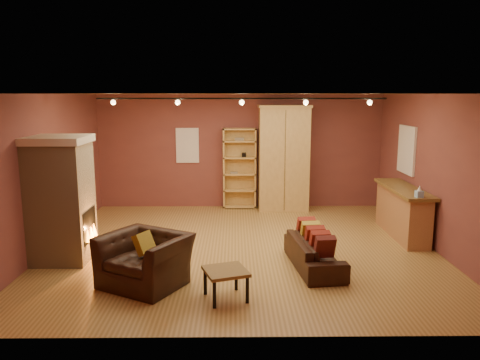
{
  "coord_description": "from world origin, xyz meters",
  "views": [
    {
      "loc": [
        -0.13,
        -8.29,
        2.79
      ],
      "look_at": [
        -0.03,
        0.2,
        1.23
      ],
      "focal_mm": 35.0,
      "sensor_mm": 36.0,
      "label": 1
    }
  ],
  "objects_px": {
    "bookcase": "(240,168)",
    "armoire": "(284,158)",
    "fireplace": "(61,199)",
    "loveseat": "(314,247)",
    "bar_counter": "(402,211)",
    "coffee_table": "(226,274)",
    "armchair": "(145,251)"
  },
  "relations": [
    {
      "from": "bookcase",
      "to": "armoire",
      "type": "xyz_separation_m",
      "value": [
        1.07,
        -0.22,
        0.27
      ]
    },
    {
      "from": "fireplace",
      "to": "bookcase",
      "type": "distance_m",
      "value": 4.82
    },
    {
      "from": "fireplace",
      "to": "loveseat",
      "type": "height_order",
      "value": "fireplace"
    },
    {
      "from": "bar_counter",
      "to": "coffee_table",
      "type": "bearing_deg",
      "value": -140.06
    },
    {
      "from": "armoire",
      "to": "armchair",
      "type": "distance_m",
      "value": 5.31
    },
    {
      "from": "fireplace",
      "to": "armchair",
      "type": "bearing_deg",
      "value": -34.68
    },
    {
      "from": "bookcase",
      "to": "armoire",
      "type": "height_order",
      "value": "armoire"
    },
    {
      "from": "bar_counter",
      "to": "armchair",
      "type": "xyz_separation_m",
      "value": [
        -4.66,
        -2.39,
        0.01
      ]
    },
    {
      "from": "armoire",
      "to": "coffee_table",
      "type": "distance_m",
      "value": 5.36
    },
    {
      "from": "bar_counter",
      "to": "bookcase",
      "type": "bearing_deg",
      "value": 142.72
    },
    {
      "from": "loveseat",
      "to": "coffee_table",
      "type": "relative_size",
      "value": 2.4
    },
    {
      "from": "armoire",
      "to": "coffee_table",
      "type": "xyz_separation_m",
      "value": [
        -1.31,
        -5.12,
        -0.92
      ]
    },
    {
      "from": "fireplace",
      "to": "coffee_table",
      "type": "height_order",
      "value": "fireplace"
    },
    {
      "from": "loveseat",
      "to": "armoire",
      "type": "bearing_deg",
      "value": -4.82
    },
    {
      "from": "loveseat",
      "to": "bookcase",
      "type": "bearing_deg",
      "value": 9.37
    },
    {
      "from": "bar_counter",
      "to": "loveseat",
      "type": "bearing_deg",
      "value": -139.86
    },
    {
      "from": "loveseat",
      "to": "armchair",
      "type": "xyz_separation_m",
      "value": [
        -2.62,
        -0.67,
        0.17
      ]
    },
    {
      "from": "bookcase",
      "to": "loveseat",
      "type": "distance_m",
      "value": 4.38
    },
    {
      "from": "loveseat",
      "to": "armchair",
      "type": "height_order",
      "value": "armchair"
    },
    {
      "from": "bar_counter",
      "to": "coffee_table",
      "type": "distance_m",
      "value": 4.51
    },
    {
      "from": "fireplace",
      "to": "bookcase",
      "type": "height_order",
      "value": "fireplace"
    },
    {
      "from": "bookcase",
      "to": "coffee_table",
      "type": "relative_size",
      "value": 2.82
    },
    {
      "from": "fireplace",
      "to": "loveseat",
      "type": "distance_m",
      "value": 4.29
    },
    {
      "from": "bar_counter",
      "to": "armoire",
      "type": "bearing_deg",
      "value": 133.93
    },
    {
      "from": "bookcase",
      "to": "bar_counter",
      "type": "relative_size",
      "value": 0.96
    },
    {
      "from": "loveseat",
      "to": "armchair",
      "type": "distance_m",
      "value": 2.71
    },
    {
      "from": "armoire",
      "to": "loveseat",
      "type": "bearing_deg",
      "value": -88.41
    },
    {
      "from": "fireplace",
      "to": "armchair",
      "type": "xyz_separation_m",
      "value": [
        1.58,
        -1.09,
        -0.55
      ]
    },
    {
      "from": "fireplace",
      "to": "bookcase",
      "type": "relative_size",
      "value": 1.07
    },
    {
      "from": "armoire",
      "to": "loveseat",
      "type": "distance_m",
      "value": 4.06
    },
    {
      "from": "bar_counter",
      "to": "coffee_table",
      "type": "relative_size",
      "value": 2.93
    },
    {
      "from": "armoire",
      "to": "loveseat",
      "type": "xyz_separation_m",
      "value": [
        0.11,
        -3.95,
        -0.93
      ]
    }
  ]
}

